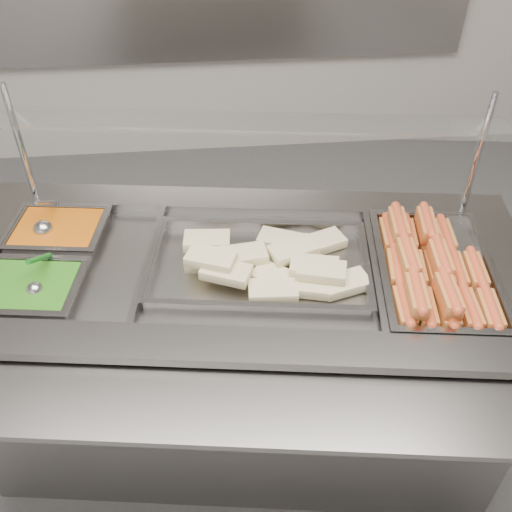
{
  "coord_description": "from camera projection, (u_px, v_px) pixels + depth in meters",
  "views": [
    {
      "loc": [
        0.0,
        -0.77,
        1.86
      ],
      "look_at": [
        0.12,
        0.45,
        0.82
      ],
      "focal_mm": 40.0,
      "sensor_mm": 36.0,
      "label": 1
    }
  ],
  "objects": [
    {
      "name": "sneeze_guard",
      "position": [
        243.0,
        126.0,
        1.56
      ],
      "size": [
        1.49,
        0.46,
        0.39
      ],
      "color": "silver",
      "rests_on": "steam_counter"
    },
    {
      "name": "steam_counter",
      "position": [
        243.0,
        352.0,
        1.89
      ],
      "size": [
        1.76,
        0.97,
        0.8
      ],
      "color": "slate",
      "rests_on": "ground"
    },
    {
      "name": "pan_beans",
      "position": [
        60.0,
        237.0,
        1.77
      ],
      "size": [
        0.29,
        0.25,
        0.09
      ],
      "color": "gray",
      "rests_on": "steam_counter"
    },
    {
      "name": "ladle",
      "position": [
        44.0,
        228.0,
        1.73
      ],
      "size": [
        0.06,
        0.17,
        0.13
      ],
      "color": "silver",
      "rests_on": "pan_beans"
    },
    {
      "name": "pan_peas",
      "position": [
        31.0,
        295.0,
        1.57
      ],
      "size": [
        0.29,
        0.25,
        0.09
      ],
      "color": "gray",
      "rests_on": "steam_counter"
    },
    {
      "name": "tortilla_wraps",
      "position": [
        276.0,
        264.0,
        1.6
      ],
      "size": [
        0.51,
        0.32,
        0.08
      ],
      "color": "beige",
      "rests_on": "pan_wraps"
    },
    {
      "name": "tray_rail",
      "position": [
        228.0,
        404.0,
        1.31
      ],
      "size": [
        1.61,
        0.54,
        0.05
      ],
      "color": "slate",
      "rests_on": "steam_counter"
    },
    {
      "name": "hotdogs_in_buns",
      "position": [
        430.0,
        268.0,
        1.6
      ],
      "size": [
        0.3,
        0.49,
        0.1
      ],
      "color": "#B06224",
      "rests_on": "pan_hotdogs"
    },
    {
      "name": "serving_spoon",
      "position": [
        36.0,
        284.0,
        1.54
      ],
      "size": [
        0.05,
        0.16,
        0.12
      ],
      "color": "silver",
      "rests_on": "pan_peas"
    },
    {
      "name": "pan_hotdogs",
      "position": [
        434.0,
        276.0,
        1.63
      ],
      "size": [
        0.37,
        0.53,
        0.09
      ],
      "color": "gray",
      "rests_on": "steam_counter"
    },
    {
      "name": "pan_wraps",
      "position": [
        259.0,
        268.0,
        1.64
      ],
      "size": [
        0.65,
        0.44,
        0.06
      ],
      "color": "gray",
      "rests_on": "steam_counter"
    }
  ]
}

